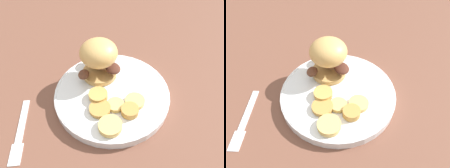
{
  "view_description": "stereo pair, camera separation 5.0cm",
  "coord_description": "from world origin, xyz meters",
  "views": [
    {
      "loc": [
        0.01,
        -0.34,
        0.42
      ],
      "look_at": [
        0.0,
        0.0,
        0.05
      ],
      "focal_mm": 35.0,
      "sensor_mm": 36.0,
      "label": 1
    },
    {
      "loc": [
        0.06,
        -0.34,
        0.42
      ],
      "look_at": [
        0.0,
        0.0,
        0.05
      ],
      "focal_mm": 35.0,
      "sensor_mm": 36.0,
      "label": 2
    }
  ],
  "objects": [
    {
      "name": "potato_round_4",
      "position": [
        0.01,
        -0.04,
        0.03
      ],
      "size": [
        0.04,
        0.04,
        0.01
      ],
      "primitive_type": "cylinder",
      "color": "#DBB766",
      "rests_on": "dinner_plate"
    },
    {
      "name": "potato_round_3",
      "position": [
        0.05,
        -0.03,
        0.03
      ],
      "size": [
        0.05,
        0.05,
        0.01
      ],
      "primitive_type": "cylinder",
      "color": "#DBB766",
      "rests_on": "dinner_plate"
    },
    {
      "name": "dinner_plate",
      "position": [
        0.0,
        0.0,
        0.01
      ],
      "size": [
        0.28,
        0.28,
        0.02
      ],
      "color": "white",
      "rests_on": "ground_plane"
    },
    {
      "name": "ground_plane",
      "position": [
        0.0,
        0.0,
        0.0
      ],
      "size": [
        4.0,
        4.0,
        0.0
      ],
      "primitive_type": "plane",
      "color": "brown"
    },
    {
      "name": "potato_round_2",
      "position": [
        0.04,
        -0.06,
        0.03
      ],
      "size": [
        0.04,
        0.04,
        0.02
      ],
      "primitive_type": "cylinder",
      "color": "#BC8942",
      "rests_on": "dinner_plate"
    },
    {
      "name": "potato_round_5",
      "position": [
        -0.03,
        -0.02,
        0.03
      ],
      "size": [
        0.04,
        0.04,
        0.01
      ],
      "primitive_type": "cylinder",
      "color": "tan",
      "rests_on": "dinner_plate"
    },
    {
      "name": "fork",
      "position": [
        -0.2,
        -0.1,
        0.0
      ],
      "size": [
        0.04,
        0.16,
        0.0
      ],
      "color": "silver",
      "rests_on": "ground_plane"
    },
    {
      "name": "potato_round_0",
      "position": [
        0.0,
        -0.1,
        0.03
      ],
      "size": [
        0.05,
        0.05,
        0.01
      ],
      "primitive_type": "cylinder",
      "color": "#DBB766",
      "rests_on": "dinner_plate"
    },
    {
      "name": "potato_round_1",
      "position": [
        -0.02,
        -0.06,
        0.03
      ],
      "size": [
        0.05,
        0.05,
        0.01
      ],
      "primitive_type": "cylinder",
      "color": "#BC8942",
      "rests_on": "dinner_plate"
    },
    {
      "name": "sandwich",
      "position": [
        -0.03,
        0.06,
        0.08
      ],
      "size": [
        0.11,
        0.1,
        0.1
      ],
      "color": "tan",
      "rests_on": "dinner_plate"
    }
  ]
}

